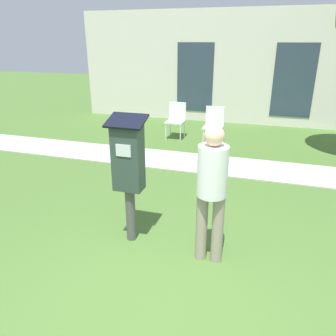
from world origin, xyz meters
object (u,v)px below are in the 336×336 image
at_px(parking_meter, 128,164).
at_px(outdoor_chair_middle, 214,123).
at_px(person_standing, 212,186).
at_px(outdoor_chair_left, 176,117).

bearing_deg(parking_meter, outdoor_chair_middle, 86.34).
bearing_deg(parking_meter, person_standing, -6.77).
height_order(person_standing, outdoor_chair_middle, person_standing).
xyz_separation_m(parking_meter, person_standing, (1.01, -0.12, -0.09)).
bearing_deg(outdoor_chair_middle, parking_meter, -92.50).
relative_size(person_standing, outdoor_chair_left, 1.76).
bearing_deg(person_standing, outdoor_chair_middle, 111.26).
xyz_separation_m(person_standing, outdoor_chair_left, (-1.74, 4.75, -0.40)).
bearing_deg(parking_meter, outdoor_chair_left, 99.00).
bearing_deg(outdoor_chair_left, person_standing, -65.49).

